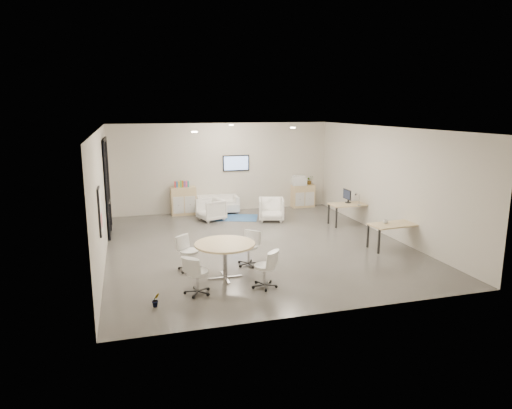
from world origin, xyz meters
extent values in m
cube|color=#4D4A46|center=(0.00, 0.00, -0.40)|extent=(8.00, 9.00, 0.80)
cube|color=white|center=(0.00, 0.00, 3.60)|extent=(8.00, 9.00, 0.80)
cube|color=beige|center=(0.00, 4.90, 1.60)|extent=(8.00, 0.80, 3.20)
cube|color=beige|center=(0.00, -4.90, 1.60)|extent=(8.00, 0.80, 3.20)
cube|color=beige|center=(-4.40, 0.00, 1.60)|extent=(0.80, 9.00, 3.20)
cube|color=beige|center=(4.40, 0.00, 1.60)|extent=(0.80, 9.00, 3.20)
cube|color=black|center=(-3.96, 2.50, 1.43)|extent=(0.02, 1.90, 2.85)
cube|color=black|center=(-3.94, 2.50, 2.81)|extent=(0.06, 1.90, 0.08)
cube|color=black|center=(-3.94, 1.59, 1.43)|extent=(0.06, 0.08, 2.85)
cube|color=black|center=(-3.94, 3.41, 1.43)|extent=(0.06, 0.08, 2.85)
cube|color=black|center=(-3.94, 2.65, 1.43)|extent=(0.06, 0.07, 2.85)
cube|color=#B2B2B7|center=(-3.90, 2.05, 1.05)|extent=(0.04, 0.60, 0.05)
cube|color=black|center=(-3.98, -1.60, 1.55)|extent=(0.04, 0.54, 1.04)
cube|color=white|center=(-3.95, -1.60, 1.55)|extent=(0.01, 0.46, 0.96)
cube|color=#D14C63|center=(-3.95, -1.60, 1.35)|extent=(0.01, 0.32, 0.30)
cube|color=black|center=(0.50, 4.46, 1.75)|extent=(0.98, 0.05, 0.58)
cube|color=#93B6FF|center=(0.50, 4.44, 1.75)|extent=(0.90, 0.01, 0.50)
cylinder|color=#FFEAC6|center=(-1.80, -1.00, 3.18)|extent=(0.14, 0.14, 0.03)
cylinder|color=#FFEAC6|center=(1.20, 0.50, 3.18)|extent=(0.14, 0.14, 0.03)
cylinder|color=#FFEAC6|center=(0.00, 3.00, 3.18)|extent=(0.14, 0.14, 0.03)
cube|color=#DBB883|center=(-1.48, 4.25, 0.49)|extent=(0.88, 0.44, 0.99)
cube|color=silver|center=(-1.68, 4.02, 0.40)|extent=(0.37, 0.02, 0.59)
cube|color=silver|center=(-1.28, 4.02, 0.40)|extent=(0.37, 0.02, 0.59)
cube|color=#DBB883|center=(3.07, 4.27, 0.43)|extent=(0.86, 0.40, 0.86)
cube|color=silver|center=(2.87, 4.06, 0.34)|extent=(0.36, 0.02, 0.51)
cube|color=silver|center=(3.27, 4.06, 0.34)|extent=(0.36, 0.02, 0.51)
cube|color=red|center=(-1.76, 4.25, 1.10)|extent=(0.04, 0.14, 0.22)
cube|color=#337FCC|center=(-1.69, 4.25, 1.10)|extent=(0.04, 0.14, 0.22)
cube|color=gold|center=(-1.62, 4.25, 1.10)|extent=(0.04, 0.14, 0.22)
cube|color=#4CB24C|center=(-1.56, 4.25, 1.10)|extent=(0.04, 0.14, 0.22)
cube|color=#CC6619|center=(-1.49, 4.25, 1.10)|extent=(0.04, 0.14, 0.22)
cube|color=purple|center=(-1.43, 4.25, 1.10)|extent=(0.04, 0.14, 0.22)
cube|color=#E54C7F|center=(-1.36, 4.25, 1.10)|extent=(0.04, 0.14, 0.22)
cube|color=teal|center=(-1.29, 4.25, 1.10)|extent=(0.04, 0.14, 0.22)
cube|color=white|center=(2.90, 4.27, 1.01)|extent=(0.57, 0.50, 0.31)
cube|color=white|center=(2.90, 4.27, 1.20)|extent=(0.43, 0.37, 0.07)
cube|color=silver|center=(-0.26, 4.09, 0.23)|extent=(1.50, 0.82, 0.27)
cube|color=silver|center=(-0.26, 4.37, 0.50)|extent=(1.46, 0.26, 0.27)
cube|color=silver|center=(-0.93, 4.09, 0.36)|extent=(0.17, 0.73, 0.55)
cube|color=silver|center=(0.40, 4.09, 0.36)|extent=(0.17, 0.73, 0.55)
cube|color=#305A93|center=(0.14, 3.25, 0.01)|extent=(1.81, 1.49, 0.01)
imported|color=silver|center=(-0.70, 3.13, 0.40)|extent=(0.94, 0.97, 0.81)
imported|color=silver|center=(1.24, 2.54, 0.42)|extent=(1.00, 0.96, 0.84)
cube|color=#DBB883|center=(3.53, 1.32, 0.67)|extent=(1.34, 0.68, 0.04)
cube|color=black|center=(2.91, 1.04, 0.33)|extent=(0.05, 0.05, 0.66)
cube|color=black|center=(4.15, 1.04, 0.33)|extent=(0.05, 0.05, 0.66)
cube|color=black|center=(2.91, 1.61, 0.33)|extent=(0.05, 0.05, 0.66)
cube|color=black|center=(4.15, 1.61, 0.33)|extent=(0.05, 0.05, 0.66)
cube|color=#DBB883|center=(3.45, -1.36, 0.67)|extent=(1.38, 0.78, 0.04)
cube|color=black|center=(2.83, -1.64, 0.33)|extent=(0.05, 0.05, 0.65)
cube|color=black|center=(4.06, -1.64, 0.33)|extent=(0.05, 0.05, 0.65)
cube|color=black|center=(2.83, -1.07, 0.33)|extent=(0.05, 0.05, 0.65)
cube|color=black|center=(4.06, -1.07, 0.33)|extent=(0.05, 0.05, 0.65)
cylinder|color=black|center=(3.53, 1.47, 0.70)|extent=(0.20, 0.20, 0.02)
cube|color=black|center=(3.53, 1.47, 0.82)|extent=(0.04, 0.03, 0.24)
cube|color=black|center=(3.48, 1.47, 0.97)|extent=(0.03, 0.50, 0.32)
cylinder|color=#DBB883|center=(-1.38, -2.25, 0.79)|extent=(1.34, 1.34, 0.04)
cylinder|color=#B2B2B7|center=(-1.38, -2.25, 0.38)|extent=(0.10, 0.10, 0.77)
cube|color=#B2B2B7|center=(-1.38, -2.25, 0.01)|extent=(0.78, 0.06, 0.03)
cube|color=#B2B2B7|center=(-1.38, -2.25, 0.01)|extent=(0.06, 0.78, 0.03)
imported|color=#3F7F3F|center=(3.34, 4.30, 0.98)|extent=(0.31, 0.35, 0.25)
imported|color=#3F7F3F|center=(-2.98, -3.34, 0.06)|extent=(0.24, 0.31, 0.12)
imported|color=white|center=(3.23, -1.26, 0.75)|extent=(0.14, 0.11, 0.13)
camera|label=1|loc=(-3.38, -11.69, 3.73)|focal=32.00mm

